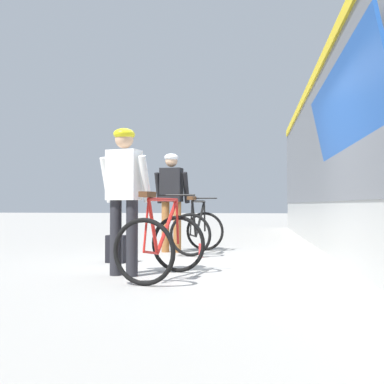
{
  "coord_description": "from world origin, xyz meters",
  "views": [
    {
      "loc": [
        0.48,
        -6.37,
        0.85
      ],
      "look_at": [
        -0.49,
        0.96,
        1.05
      ],
      "focal_mm": 43.15,
      "sensor_mm": 36.0,
      "label": 1
    }
  ],
  "objects_px": {
    "backpack_on_platform": "(117,249)",
    "water_bottle_by_the_backpack": "(111,255)",
    "cyclist_near_in_white": "(124,187)",
    "water_bottle_near_the_bikes": "(201,251)",
    "cyclist_far_in_dark": "(171,193)",
    "bicycle_far_black": "(198,230)",
    "bicycle_near_red": "(162,243)"
  },
  "relations": [
    {
      "from": "water_bottle_near_the_bikes",
      "to": "bicycle_far_black",
      "type": "bearing_deg",
      "value": 100.63
    },
    {
      "from": "cyclist_near_in_white",
      "to": "water_bottle_near_the_bikes",
      "type": "distance_m",
      "value": 2.3
    },
    {
      "from": "cyclist_near_in_white",
      "to": "cyclist_far_in_dark",
      "type": "relative_size",
      "value": 1.0
    },
    {
      "from": "cyclist_near_in_white",
      "to": "cyclist_far_in_dark",
      "type": "bearing_deg",
      "value": 88.2
    },
    {
      "from": "bicycle_near_red",
      "to": "water_bottle_by_the_backpack",
      "type": "xyz_separation_m",
      "value": [
        -1.07,
        1.49,
        -0.31
      ]
    },
    {
      "from": "cyclist_near_in_white",
      "to": "bicycle_far_black",
      "type": "xyz_separation_m",
      "value": [
        0.58,
        2.62,
        -0.65
      ]
    },
    {
      "from": "bicycle_far_black",
      "to": "water_bottle_by_the_backpack",
      "type": "xyz_separation_m",
      "value": [
        -1.15,
        -1.28,
        -0.31
      ]
    },
    {
      "from": "cyclist_near_in_white",
      "to": "backpack_on_platform",
      "type": "relative_size",
      "value": 4.4
    },
    {
      "from": "cyclist_near_in_white",
      "to": "backpack_on_platform",
      "type": "bearing_deg",
      "value": 110.7
    },
    {
      "from": "backpack_on_platform",
      "to": "water_bottle_near_the_bikes",
      "type": "relative_size",
      "value": 1.77
    },
    {
      "from": "cyclist_far_in_dark",
      "to": "bicycle_far_black",
      "type": "distance_m",
      "value": 0.83
    },
    {
      "from": "cyclist_near_in_white",
      "to": "bicycle_far_black",
      "type": "relative_size",
      "value": 1.53
    },
    {
      "from": "backpack_on_platform",
      "to": "water_bottle_by_the_backpack",
      "type": "height_order",
      "value": "backpack_on_platform"
    },
    {
      "from": "cyclist_far_in_dark",
      "to": "water_bottle_by_the_backpack",
      "type": "distance_m",
      "value": 1.82
    },
    {
      "from": "backpack_on_platform",
      "to": "cyclist_near_in_white",
      "type": "bearing_deg",
      "value": -60.2
    },
    {
      "from": "cyclist_near_in_white",
      "to": "water_bottle_by_the_backpack",
      "type": "relative_size",
      "value": 9.38
    },
    {
      "from": "bicycle_near_red",
      "to": "backpack_on_platform",
      "type": "bearing_deg",
      "value": 125.25
    },
    {
      "from": "cyclist_far_in_dark",
      "to": "bicycle_near_red",
      "type": "xyz_separation_m",
      "value": [
        0.41,
        -2.9,
        -0.65
      ]
    },
    {
      "from": "backpack_on_platform",
      "to": "bicycle_far_black",
      "type": "bearing_deg",
      "value": 63.54
    },
    {
      "from": "cyclist_near_in_white",
      "to": "water_bottle_by_the_backpack",
      "type": "height_order",
      "value": "cyclist_near_in_white"
    },
    {
      "from": "cyclist_near_in_white",
      "to": "backpack_on_platform",
      "type": "xyz_separation_m",
      "value": [
        -0.45,
        1.19,
        -0.85
      ]
    },
    {
      "from": "cyclist_far_in_dark",
      "to": "backpack_on_platform",
      "type": "relative_size",
      "value": 4.4
    },
    {
      "from": "cyclist_far_in_dark",
      "to": "water_bottle_by_the_backpack",
      "type": "xyz_separation_m",
      "value": [
        -0.66,
        -1.4,
        -0.96
      ]
    },
    {
      "from": "cyclist_near_in_white",
      "to": "bicycle_near_red",
      "type": "distance_m",
      "value": 0.83
    },
    {
      "from": "bicycle_near_red",
      "to": "water_bottle_near_the_bikes",
      "type": "distance_m",
      "value": 2.16
    },
    {
      "from": "water_bottle_near_the_bikes",
      "to": "backpack_on_platform",
      "type": "bearing_deg",
      "value": -145.23
    },
    {
      "from": "cyclist_near_in_white",
      "to": "cyclist_far_in_dark",
      "type": "height_order",
      "value": "same"
    },
    {
      "from": "cyclist_far_in_dark",
      "to": "backpack_on_platform",
      "type": "distance_m",
      "value": 1.86
    },
    {
      "from": "cyclist_near_in_white",
      "to": "backpack_on_platform",
      "type": "height_order",
      "value": "cyclist_near_in_white"
    },
    {
      "from": "water_bottle_by_the_backpack",
      "to": "water_bottle_near_the_bikes",
      "type": "bearing_deg",
      "value": 26.58
    },
    {
      "from": "bicycle_near_red",
      "to": "backpack_on_platform",
      "type": "distance_m",
      "value": 1.65
    },
    {
      "from": "cyclist_far_in_dark",
      "to": "bicycle_far_black",
      "type": "height_order",
      "value": "cyclist_far_in_dark"
    }
  ]
}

